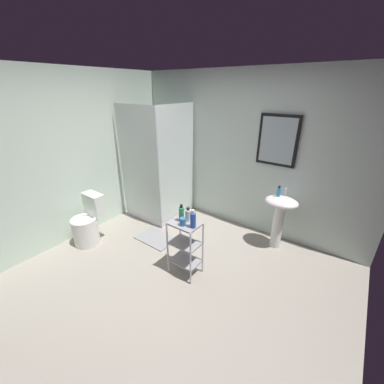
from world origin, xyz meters
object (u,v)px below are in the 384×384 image
(pedestal_sink, at_px, (280,212))
(rinse_cup, at_px, (183,222))
(storage_cart, at_px, (185,244))
(hand_soap_bottle, at_px, (279,192))
(lotion_bottle_white, at_px, (188,215))
(shampoo_bottle_blue, at_px, (193,220))
(shower_stall, at_px, (160,192))
(toilet, at_px, (88,224))
(body_wash_bottle_green, at_px, (181,214))
(bath_mat, at_px, (156,238))

(pedestal_sink, bearing_deg, rinse_cup, -119.88)
(storage_cart, distance_m, rinse_cup, 0.35)
(hand_soap_bottle, distance_m, lotion_bottle_white, 1.39)
(shampoo_bottle_blue, xyz_separation_m, rinse_cup, (-0.12, -0.03, -0.05))
(shower_stall, bearing_deg, hand_soap_bottle, 9.25)
(toilet, bearing_deg, lotion_bottle_white, 14.34)
(shampoo_bottle_blue, bearing_deg, lotion_bottle_white, 147.39)
(hand_soap_bottle, relative_size, lotion_bottle_white, 0.84)
(toilet, bearing_deg, shampoo_bottle_blue, 10.58)
(body_wash_bottle_green, bearing_deg, pedestal_sink, 56.46)
(storage_cart, xyz_separation_m, rinse_cup, (0.01, -0.05, 0.35))
(storage_cart, distance_m, hand_soap_bottle, 1.52)
(rinse_cup, bearing_deg, toilet, -169.70)
(storage_cart, height_order, body_wash_bottle_green, body_wash_bottle_green)
(body_wash_bottle_green, relative_size, lotion_bottle_white, 1.20)
(toilet, xyz_separation_m, rinse_cup, (1.62, 0.30, 0.47))
(body_wash_bottle_green, bearing_deg, toilet, -166.94)
(lotion_bottle_white, height_order, shampoo_bottle_blue, shampoo_bottle_blue)
(toilet, height_order, bath_mat, toilet)
(pedestal_sink, bearing_deg, bath_mat, -149.28)
(shower_stall, bearing_deg, body_wash_bottle_green, -36.44)
(lotion_bottle_white, bearing_deg, storage_cart, -89.17)
(toilet, xyz_separation_m, bath_mat, (0.78, 0.65, -0.31))
(hand_soap_bottle, relative_size, bath_mat, 0.26)
(hand_soap_bottle, height_order, lotion_bottle_white, hand_soap_bottle)
(body_wash_bottle_green, distance_m, lotion_bottle_white, 0.08)
(shampoo_bottle_blue, bearing_deg, rinse_cup, -165.81)
(pedestal_sink, bearing_deg, storage_cart, -121.13)
(bath_mat, bearing_deg, pedestal_sink, 30.72)
(pedestal_sink, height_order, body_wash_bottle_green, body_wash_bottle_green)
(shower_stall, height_order, lotion_bottle_white, shower_stall)
(rinse_cup, height_order, bath_mat, rinse_cup)
(hand_soap_bottle, xyz_separation_m, rinse_cup, (-0.68, -1.32, -0.09))
(hand_soap_bottle, xyz_separation_m, shampoo_bottle_blue, (-0.56, -1.29, -0.04))
(shower_stall, height_order, bath_mat, shower_stall)
(shower_stall, distance_m, hand_soap_bottle, 2.08)
(rinse_cup, bearing_deg, shampoo_bottle_blue, 14.19)
(toilet, xyz_separation_m, body_wash_bottle_green, (1.55, 0.36, 0.52))
(pedestal_sink, relative_size, hand_soap_bottle, 5.22)
(body_wash_bottle_green, relative_size, shampoo_bottle_blue, 0.96)
(rinse_cup, bearing_deg, body_wash_bottle_green, 137.74)
(hand_soap_bottle, bearing_deg, shampoo_bottle_blue, -113.27)
(pedestal_sink, xyz_separation_m, shampoo_bottle_blue, (-0.62, -1.27, 0.26))
(body_wash_bottle_green, xyz_separation_m, rinse_cup, (0.07, -0.07, -0.05))
(lotion_bottle_white, relative_size, rinse_cup, 1.95)
(shower_stall, xyz_separation_m, bath_mat, (0.49, -0.64, -0.45))
(shampoo_bottle_blue, distance_m, rinse_cup, 0.14)
(pedestal_sink, height_order, hand_soap_bottle, hand_soap_bottle)
(shower_stall, xyz_separation_m, toilet, (-0.29, -1.29, -0.15))
(rinse_cup, bearing_deg, lotion_bottle_white, 94.72)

